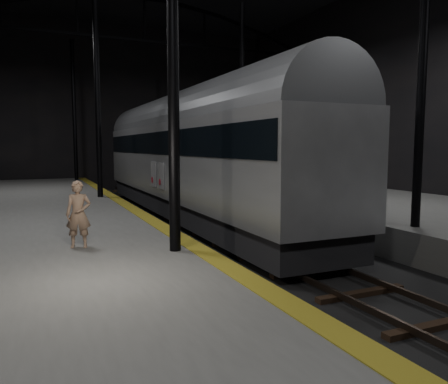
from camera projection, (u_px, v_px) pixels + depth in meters
ground at (244, 243)px, 15.47m from camera, size 44.00×44.00×0.00m
platform_left at (8, 250)px, 12.40m from camera, size 9.00×43.80×1.00m
platform_right at (403, 216)px, 18.43m from camera, size 9.00×43.80×1.00m
tactile_strip at (154, 222)px, 14.06m from camera, size 0.50×43.80×0.01m
track at (244, 242)px, 15.46m from camera, size 2.40×43.00×0.24m
train at (188, 150)px, 20.54m from camera, size 3.29×22.00×5.88m
woman at (78, 214)px, 10.42m from camera, size 0.67×0.52×1.61m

